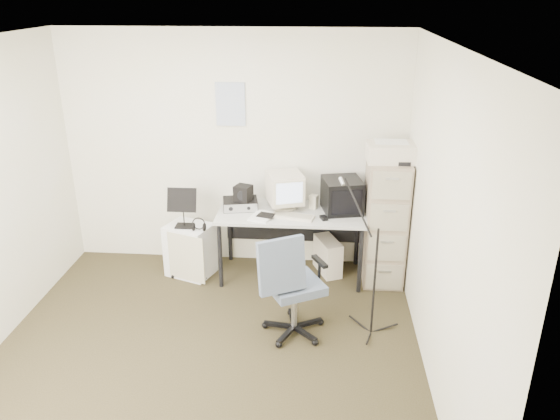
# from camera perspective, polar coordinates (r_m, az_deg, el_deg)

# --- Properties ---
(floor) EXTENTS (3.60, 3.60, 0.01)m
(floor) POSITION_cam_1_polar(r_m,az_deg,el_deg) (4.75, -7.78, -14.96)
(floor) COLOR #2B2714
(floor) RESTS_ON ground
(ceiling) EXTENTS (3.60, 3.60, 0.01)m
(ceiling) POSITION_cam_1_polar(r_m,az_deg,el_deg) (3.81, -9.81, 16.61)
(ceiling) COLOR white
(ceiling) RESTS_ON ground
(wall_back) EXTENTS (3.60, 0.02, 2.50)m
(wall_back) POSITION_cam_1_polar(r_m,az_deg,el_deg) (5.79, -4.81, 6.11)
(wall_back) COLOR beige
(wall_back) RESTS_ON ground
(wall_front) EXTENTS (3.60, 0.02, 2.50)m
(wall_front) POSITION_cam_1_polar(r_m,az_deg,el_deg) (2.64, -17.51, -16.49)
(wall_front) COLOR beige
(wall_front) RESTS_ON ground
(wall_right) EXTENTS (0.02, 3.60, 2.50)m
(wall_right) POSITION_cam_1_polar(r_m,az_deg,el_deg) (4.12, 16.55, -1.67)
(wall_right) COLOR beige
(wall_right) RESTS_ON ground
(wall_calendar) EXTENTS (0.30, 0.02, 0.44)m
(wall_calendar) POSITION_cam_1_polar(r_m,az_deg,el_deg) (5.66, -5.20, 10.94)
(wall_calendar) COLOR white
(wall_calendar) RESTS_ON wall_back
(filing_cabinet) EXTENTS (0.40, 0.60, 1.30)m
(filing_cabinet) POSITION_cam_1_polar(r_m,az_deg,el_deg) (5.66, 10.89, -1.08)
(filing_cabinet) COLOR #907A5E
(filing_cabinet) RESTS_ON floor
(printer) EXTENTS (0.47, 0.33, 0.18)m
(printer) POSITION_cam_1_polar(r_m,az_deg,el_deg) (5.35, 11.52, 5.93)
(printer) COLOR beige
(printer) RESTS_ON filing_cabinet
(desk) EXTENTS (1.50, 0.70, 0.73)m
(desk) POSITION_cam_1_polar(r_m,az_deg,el_deg) (5.71, 1.19, -3.55)
(desk) COLOR silver
(desk) RESTS_ON floor
(crt_monitor) EXTENTS (0.43, 0.44, 0.37)m
(crt_monitor) POSITION_cam_1_polar(r_m,az_deg,el_deg) (5.59, 0.52, 1.99)
(crt_monitor) COLOR beige
(crt_monitor) RESTS_ON desk
(crt_tv) EXTENTS (0.45, 0.46, 0.34)m
(crt_tv) POSITION_cam_1_polar(r_m,az_deg,el_deg) (5.56, 6.50, 1.55)
(crt_tv) COLOR black
(crt_tv) RESTS_ON desk
(desk_speaker) EXTENTS (0.10, 0.10, 0.14)m
(desk_speaker) POSITION_cam_1_polar(r_m,az_deg,el_deg) (5.63, 3.54, 0.87)
(desk_speaker) COLOR beige
(desk_speaker) RESTS_ON desk
(keyboard) EXTENTS (0.44, 0.24, 0.02)m
(keyboard) POSITION_cam_1_polar(r_m,az_deg,el_deg) (5.42, 1.34, -0.68)
(keyboard) COLOR beige
(keyboard) RESTS_ON desk
(mouse) EXTENTS (0.09, 0.11, 0.03)m
(mouse) POSITION_cam_1_polar(r_m,az_deg,el_deg) (5.39, 4.61, -0.83)
(mouse) COLOR black
(mouse) RESTS_ON desk
(radio_receiver) EXTENTS (0.39, 0.31, 0.10)m
(radio_receiver) POSITION_cam_1_polar(r_m,az_deg,el_deg) (5.64, -4.17, 0.65)
(radio_receiver) COLOR black
(radio_receiver) RESTS_ON desk
(radio_speaker) EXTENTS (0.20, 0.19, 0.16)m
(radio_speaker) POSITION_cam_1_polar(r_m,az_deg,el_deg) (5.56, -3.86, 1.77)
(radio_speaker) COLOR black
(radio_speaker) RESTS_ON radio_receiver
(papers) EXTENTS (0.28, 0.32, 0.02)m
(papers) POSITION_cam_1_polar(r_m,az_deg,el_deg) (5.43, -1.90, -0.67)
(papers) COLOR white
(papers) RESTS_ON desk
(pc_tower) EXTENTS (0.32, 0.44, 0.38)m
(pc_tower) POSITION_cam_1_polar(r_m,az_deg,el_deg) (5.88, 5.01, -4.79)
(pc_tower) COLOR beige
(pc_tower) RESTS_ON floor
(office_chair) EXTENTS (0.77, 0.77, 0.99)m
(office_chair) POSITION_cam_1_polar(r_m,az_deg,el_deg) (4.73, 1.53, -7.67)
(office_chair) COLOR #52596E
(office_chair) RESTS_ON floor
(side_cart) EXTENTS (0.55, 0.49, 0.56)m
(side_cart) POSITION_cam_1_polar(r_m,az_deg,el_deg) (5.86, -9.36, -4.11)
(side_cart) COLOR white
(side_cart) RESTS_ON floor
(music_stand) EXTENTS (0.34, 0.27, 0.44)m
(music_stand) POSITION_cam_1_polar(r_m,az_deg,el_deg) (5.64, -10.10, 0.31)
(music_stand) COLOR black
(music_stand) RESTS_ON side_cart
(headphones) EXTENTS (0.17, 0.17, 0.03)m
(headphones) POSITION_cam_1_polar(r_m,az_deg,el_deg) (5.60, -8.48, -1.67)
(headphones) COLOR black
(headphones) RESTS_ON side_cart
(mic_stand) EXTENTS (0.03, 0.03, 1.32)m
(mic_stand) POSITION_cam_1_polar(r_m,az_deg,el_deg) (4.72, 9.97, -5.81)
(mic_stand) COLOR black
(mic_stand) RESTS_ON floor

